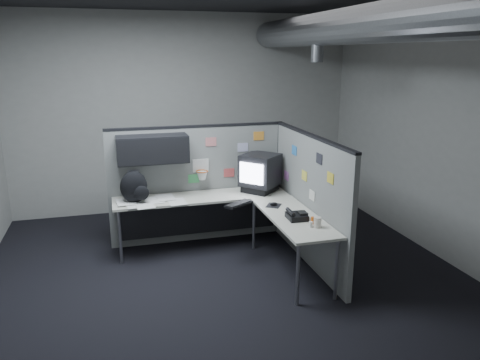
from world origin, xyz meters
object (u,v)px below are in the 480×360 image
object	(u,v)px
desk	(225,209)
backpack	(135,187)
monitor	(260,172)
phone	(296,216)
keyboard	(239,204)

from	to	relation	value
desk	backpack	size ratio (longest dim) A/B	5.58
monitor	phone	size ratio (longest dim) A/B	2.60
phone	desk	bearing A→B (deg)	137.43
keyboard	phone	xyz separation A→B (m)	(0.50, -0.66, 0.02)
desk	monitor	size ratio (longest dim) A/B	3.65
monitor	keyboard	bearing A→B (deg)	-127.82
backpack	phone	bearing A→B (deg)	-50.69
keyboard	backpack	size ratio (longest dim) A/B	0.99
monitor	keyboard	size ratio (longest dim) A/B	1.54
phone	backpack	size ratio (longest dim) A/B	0.59
phone	backpack	bearing A→B (deg)	159.44
desk	phone	bearing A→B (deg)	-54.84
monitor	keyboard	distance (m)	0.74
monitor	desk	bearing A→B (deg)	-149.94
desk	keyboard	world-z (taller)	keyboard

